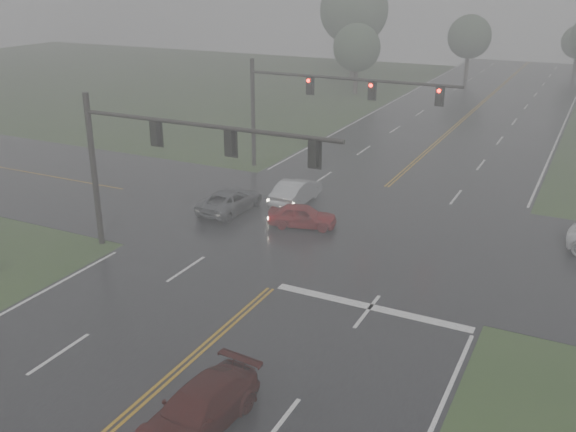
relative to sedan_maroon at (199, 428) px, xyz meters
The scene contains 12 objects.
main_road 15.31m from the sedan_maroon, 98.94° to the left, with size 18.00×160.00×0.02m, color black.
cross_street 17.29m from the sedan_maroon, 97.91° to the left, with size 120.00×14.00×0.02m, color black.
stop_bar 9.75m from the sedan_maroon, 77.44° to the left, with size 8.50×0.50×0.01m, color silver.
sedan_maroon is the anchor object (origin of this frame).
sedan_red 16.98m from the sedan_maroon, 104.65° to the left, with size 1.50×3.73×1.27m, color maroon.
sedan_silver 20.71m from the sedan_maroon, 107.64° to the left, with size 1.56×4.48×1.48m, color #B2B6BB.
car_grey 19.09m from the sedan_maroon, 118.43° to the left, with size 2.15×4.66×1.30m, color #4D4E53.
signal_gantry_near 14.06m from the sedan_maroon, 131.02° to the left, with size 13.34×0.34×7.75m.
signal_gantry_far 27.50m from the sedan_maroon, 107.28° to the left, with size 14.58×0.38×7.57m.
tree_nw_a 59.17m from the sedan_maroon, 106.33° to the left, with size 5.34×5.34×7.84m.
tree_n_mid 73.86m from the sedan_maroon, 95.87° to the left, with size 5.54×5.54×8.13m.
tree_nw_b 71.78m from the sedan_maroon, 107.50° to the left, with size 8.81×8.81×12.95m.
Camera 1 is at (11.96, -8.23, 13.04)m, focal length 40.00 mm.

